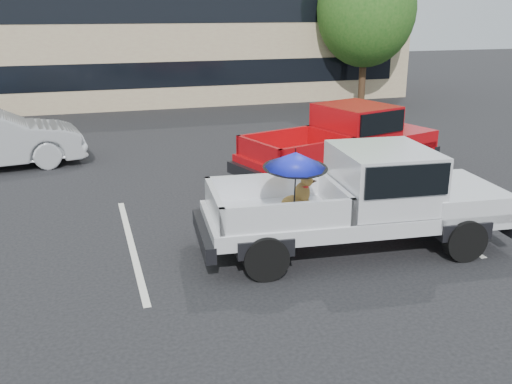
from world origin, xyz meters
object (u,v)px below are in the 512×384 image
tree_right (366,9)px  tree_back (251,5)px  red_pickup (350,138)px  silver_pickup (370,193)px

tree_right → tree_back: tree_back is taller
tree_back → red_pickup: size_ratio=1.18×
silver_pickup → red_pickup: size_ratio=0.97×
tree_right → silver_pickup: tree_right is taller
tree_right → red_pickup: size_ratio=1.13×
tree_right → silver_pickup: size_ratio=1.16×
tree_right → tree_back: bearing=110.6°
red_pickup → tree_right: bearing=44.3°
tree_back → tree_right: bearing=-69.4°
tree_right → tree_back: (-3.00, 8.00, 0.20)m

